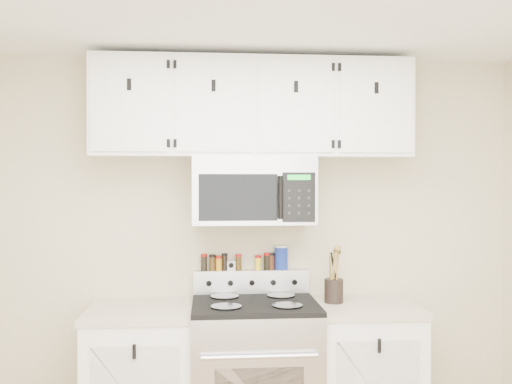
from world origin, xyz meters
TOP-DOWN VIEW (x-y plane):
  - back_wall at (0.00, 1.75)m, footprint 3.50×0.01m
  - range at (0.00, 1.43)m, footprint 0.76×0.65m
  - base_cabinet_left at (-0.69, 1.45)m, footprint 0.64×0.62m
  - base_cabinet_right at (0.69, 1.45)m, footprint 0.64×0.62m
  - microwave at (0.00, 1.55)m, footprint 0.76×0.44m
  - upper_cabinets at (-0.00, 1.58)m, footprint 2.00×0.35m
  - utensil_crock at (0.51, 1.50)m, footprint 0.12×0.12m
  - kitchen_timer at (-0.13, 1.71)m, footprint 0.06×0.05m
  - salt_canister at (0.20, 1.71)m, footprint 0.09×0.09m
  - spice_jar_0 at (-0.31, 1.71)m, footprint 0.04×0.04m
  - spice_jar_1 at (-0.26, 1.71)m, footprint 0.04×0.04m
  - spice_jar_2 at (-0.21, 1.71)m, footprint 0.04×0.04m
  - spice_jar_3 at (-0.18, 1.71)m, footprint 0.04×0.04m
  - spice_jar_4 at (-0.08, 1.71)m, footprint 0.04×0.04m
  - spice_jar_5 at (0.04, 1.71)m, footprint 0.04×0.04m
  - spice_jar_6 at (0.11, 1.71)m, footprint 0.05×0.05m
  - spice_jar_7 at (0.13, 1.71)m, footprint 0.05×0.05m

SIDE VIEW (x-z plane):
  - base_cabinet_left at x=-0.69m, z-range 0.00..0.92m
  - base_cabinet_right at x=0.69m, z-range 0.00..0.92m
  - range at x=0.00m, z-range -0.06..1.04m
  - utensil_crock at x=0.51m, z-range 0.83..1.18m
  - kitchen_timer at x=-0.13m, z-range 1.10..1.16m
  - spice_jar_2 at x=-0.21m, z-range 1.10..1.20m
  - spice_jar_5 at x=0.04m, z-range 1.10..1.20m
  - spice_jar_1 at x=-0.26m, z-range 1.10..1.21m
  - spice_jar_4 at x=-0.08m, z-range 1.10..1.21m
  - spice_jar_0 at x=-0.31m, z-range 1.10..1.21m
  - spice_jar_7 at x=0.13m, z-range 1.10..1.21m
  - spice_jar_3 at x=-0.18m, z-range 1.10..1.21m
  - spice_jar_6 at x=0.11m, z-range 1.10..1.21m
  - salt_canister at x=0.20m, z-range 1.10..1.26m
  - back_wall at x=0.00m, z-range 0.00..2.50m
  - microwave at x=0.00m, z-range 1.42..1.84m
  - upper_cabinets at x=0.00m, z-range 1.84..2.46m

